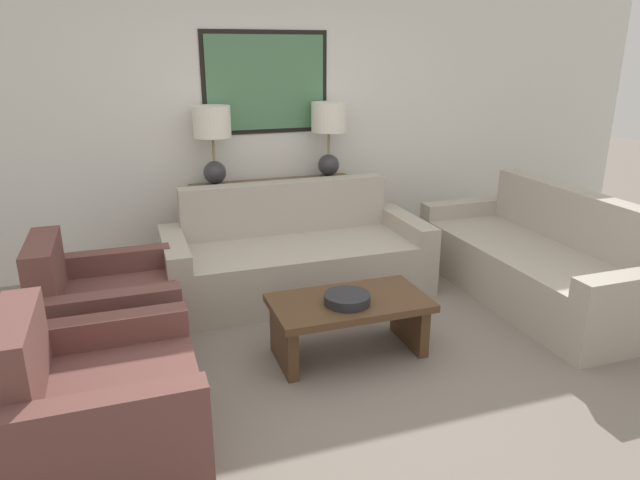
{
  "coord_description": "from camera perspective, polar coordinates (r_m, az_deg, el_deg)",
  "views": [
    {
      "loc": [
        -1.3,
        -2.9,
        1.98
      ],
      "look_at": [
        0.01,
        0.88,
        0.65
      ],
      "focal_mm": 32.0,
      "sensor_mm": 36.0,
      "label": 1
    }
  ],
  "objects": [
    {
      "name": "ground_plane",
      "position": [
        3.75,
        4.39,
        -13.56
      ],
      "size": [
        20.0,
        20.0,
        0.0
      ],
      "primitive_type": "plane",
      "color": "slate"
    },
    {
      "name": "table_lamp_right",
      "position": [
        5.46,
        0.89,
        11.04
      ],
      "size": [
        0.33,
        0.33,
        0.71
      ],
      "color": "#333338",
      "rests_on": "console_table"
    },
    {
      "name": "decorative_bowl",
      "position": [
        3.75,
        2.72,
        -5.9
      ],
      "size": [
        0.31,
        0.31,
        0.07
      ],
      "color": "#232328",
      "rests_on": "coffee_table"
    },
    {
      "name": "couch_by_back_wall",
      "position": [
        4.88,
        -2.4,
        -1.82
      ],
      "size": [
        2.19,
        0.92,
        0.9
      ],
      "color": "#ADA393",
      "rests_on": "ground_plane"
    },
    {
      "name": "coffee_table",
      "position": [
        3.87,
        2.93,
        -7.47
      ],
      "size": [
        1.05,
        0.57,
        0.41
      ],
      "color": "#4C331E",
      "rests_on": "ground_plane"
    },
    {
      "name": "couch_by_side",
      "position": [
        5.1,
        20.83,
        -2.14
      ],
      "size": [
        0.92,
        2.19,
        0.9
      ],
      "color": "#ADA393",
      "rests_on": "ground_plane"
    },
    {
      "name": "armchair_near_camera",
      "position": [
        3.16,
        -21.05,
        -15.39
      ],
      "size": [
        0.9,
        0.95,
        0.84
      ],
      "color": "brown",
      "rests_on": "ground_plane"
    },
    {
      "name": "back_wall",
      "position": [
        5.54,
        -5.46,
        11.59
      ],
      "size": [
        8.35,
        0.12,
        2.65
      ],
      "color": "silver",
      "rests_on": "ground_plane"
    },
    {
      "name": "console_table",
      "position": [
        5.48,
        -4.53,
        1.66
      ],
      "size": [
        1.55,
        0.36,
        0.81
      ],
      "color": "brown",
      "rests_on": "ground_plane"
    },
    {
      "name": "armchair_near_back_wall",
      "position": [
        4.16,
        -20.76,
        -6.9
      ],
      "size": [
        0.9,
        0.95,
        0.84
      ],
      "color": "brown",
      "rests_on": "ground_plane"
    },
    {
      "name": "table_lamp_left",
      "position": [
        5.19,
        -10.7,
        10.35
      ],
      "size": [
        0.33,
        0.33,
        0.71
      ],
      "color": "#333338",
      "rests_on": "console_table"
    }
  ]
}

